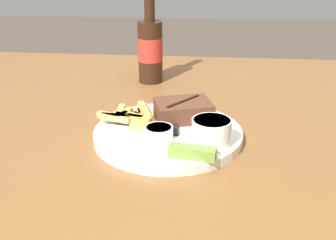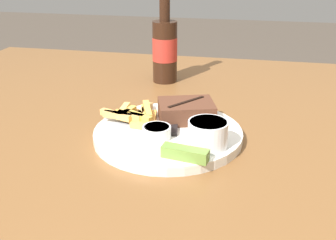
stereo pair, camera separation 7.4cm
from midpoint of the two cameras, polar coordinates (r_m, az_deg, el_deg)
dining_table at (r=0.78m, az=2.71°, el=-6.97°), size 1.46×1.25×0.74m
dinner_plate at (r=0.75m, az=2.82°, el=-2.10°), size 0.28×0.28×0.02m
steak_portion at (r=0.78m, az=5.34°, el=1.30°), size 0.13×0.11×0.04m
fries_pile at (r=0.78m, az=-1.91°, el=0.64°), size 0.12×0.12×0.02m
coleslaw_cup at (r=0.68m, az=8.91°, el=-1.86°), size 0.07×0.07×0.05m
dipping_sauce_cup at (r=0.71m, az=1.33°, el=-1.74°), size 0.05×0.05×0.02m
pickle_spear at (r=0.64m, az=5.78°, el=-4.92°), size 0.08×0.03×0.02m
fork_utensil at (r=0.75m, az=-2.71°, el=-0.94°), size 0.13×0.02×0.00m
knife_utensil at (r=0.77m, az=3.55°, el=-0.29°), size 0.04×0.17×0.01m
beer_bottle at (r=1.06m, az=1.56°, el=10.44°), size 0.07×0.07×0.26m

